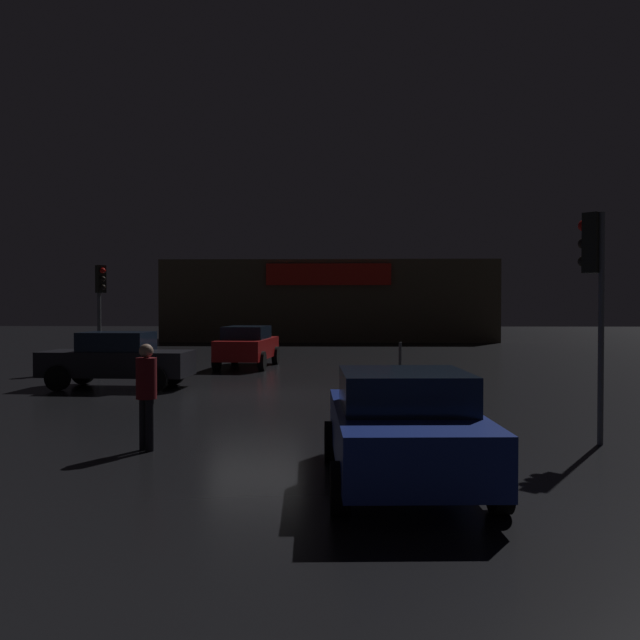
{
  "coord_description": "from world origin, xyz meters",
  "views": [
    {
      "loc": [
        2.33,
        -18.62,
        2.4
      ],
      "look_at": [
        1.59,
        4.58,
        1.9
      ],
      "focal_mm": 39.28,
      "sensor_mm": 36.0,
      "label": 1
    }
  ],
  "objects_px": {
    "pedestrian": "(146,388)",
    "traffic_signal_opposite": "(100,295)",
    "car_near": "(404,426)",
    "car_crossing": "(117,359)",
    "store_building": "(329,301)",
    "traffic_signal_main": "(594,266)",
    "car_far": "(247,345)"
  },
  "relations": [
    {
      "from": "pedestrian",
      "to": "traffic_signal_main",
      "type": "bearing_deg",
      "value": 6.3
    },
    {
      "from": "store_building",
      "to": "traffic_signal_opposite",
      "type": "distance_m",
      "value": 23.7
    },
    {
      "from": "traffic_signal_main",
      "to": "car_crossing",
      "type": "distance_m",
      "value": 13.57
    },
    {
      "from": "traffic_signal_opposite",
      "to": "car_crossing",
      "type": "relative_size",
      "value": 0.89
    },
    {
      "from": "store_building",
      "to": "car_near",
      "type": "relative_size",
      "value": 5.11
    },
    {
      "from": "traffic_signal_main",
      "to": "pedestrian",
      "type": "xyz_separation_m",
      "value": [
        -7.57,
        -0.84,
        -2.04
      ]
    },
    {
      "from": "traffic_signal_main",
      "to": "car_far",
      "type": "distance_m",
      "value": 16.76
    },
    {
      "from": "car_far",
      "to": "pedestrian",
      "type": "bearing_deg",
      "value": -88.42
    },
    {
      "from": "car_near",
      "to": "car_far",
      "type": "height_order",
      "value": "car_far"
    },
    {
      "from": "pedestrian",
      "to": "traffic_signal_opposite",
      "type": "bearing_deg",
      "value": 111.98
    },
    {
      "from": "traffic_signal_main",
      "to": "car_near",
      "type": "bearing_deg",
      "value": -140.96
    },
    {
      "from": "traffic_signal_main",
      "to": "car_far",
      "type": "bearing_deg",
      "value": 118.75
    },
    {
      "from": "traffic_signal_main",
      "to": "traffic_signal_opposite",
      "type": "xyz_separation_m",
      "value": [
        -13.21,
        13.15,
        -0.29
      ]
    },
    {
      "from": "store_building",
      "to": "traffic_signal_main",
      "type": "distance_m",
      "value": 35.84
    },
    {
      "from": "traffic_signal_opposite",
      "to": "car_crossing",
      "type": "distance_m",
      "value": 6.14
    },
    {
      "from": "car_far",
      "to": "car_crossing",
      "type": "distance_m",
      "value": 7.34
    },
    {
      "from": "car_crossing",
      "to": "pedestrian",
      "type": "xyz_separation_m",
      "value": [
        3.3,
        -8.65,
        0.2
      ]
    },
    {
      "from": "car_near",
      "to": "pedestrian",
      "type": "height_order",
      "value": "pedestrian"
    },
    {
      "from": "traffic_signal_opposite",
      "to": "car_crossing",
      "type": "xyz_separation_m",
      "value": [
        2.34,
        -5.33,
        -1.96
      ]
    },
    {
      "from": "traffic_signal_opposite",
      "to": "car_far",
      "type": "xyz_separation_m",
      "value": [
        5.22,
        1.42,
        -1.94
      ]
    },
    {
      "from": "car_far",
      "to": "pedestrian",
      "type": "height_order",
      "value": "pedestrian"
    },
    {
      "from": "car_far",
      "to": "car_near",
      "type": "bearing_deg",
      "value": -75.58
    },
    {
      "from": "store_building",
      "to": "car_crossing",
      "type": "distance_m",
      "value": 28.27
    },
    {
      "from": "car_crossing",
      "to": "traffic_signal_opposite",
      "type": "bearing_deg",
      "value": 113.71
    },
    {
      "from": "traffic_signal_opposite",
      "to": "car_near",
      "type": "xyz_separation_m",
      "value": [
        9.69,
        -16.0,
        -2.01
      ]
    },
    {
      "from": "traffic_signal_opposite",
      "to": "pedestrian",
      "type": "height_order",
      "value": "traffic_signal_opposite"
    },
    {
      "from": "store_building",
      "to": "car_far",
      "type": "bearing_deg",
      "value": -97.58
    },
    {
      "from": "traffic_signal_main",
      "to": "car_crossing",
      "type": "relative_size",
      "value": 0.92
    },
    {
      "from": "traffic_signal_opposite",
      "to": "car_crossing",
      "type": "bearing_deg",
      "value": -66.29
    },
    {
      "from": "store_building",
      "to": "pedestrian",
      "type": "distance_m",
      "value": 36.4
    },
    {
      "from": "traffic_signal_opposite",
      "to": "pedestrian",
      "type": "bearing_deg",
      "value": -68.02
    },
    {
      "from": "car_crossing",
      "to": "pedestrian",
      "type": "height_order",
      "value": "pedestrian"
    }
  ]
}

